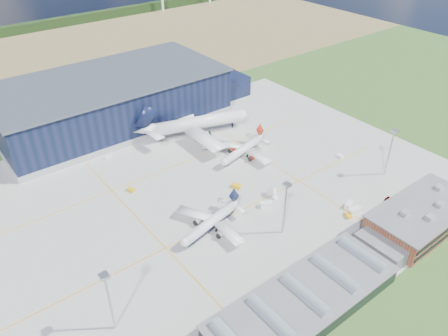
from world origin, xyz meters
TOP-DOWN VIEW (x-y plane):
  - ground at (0.00, 0.00)m, footprint 600.00×600.00m
  - apron at (0.00, 10.00)m, footprint 220.00×160.00m
  - farmland at (0.00, 220.00)m, footprint 600.00×220.00m
  - treeline at (0.00, 300.00)m, footprint 600.00×8.00m
  - hangar at (2.81, 94.80)m, footprint 145.00×62.00m
  - ops_building at (55.01, -60.00)m, footprint 46.00×23.00m
  - glass_concourse at (-6.45, -60.00)m, footprint 78.00×23.00m
  - light_mast_west at (-60.00, -30.00)m, footprint 2.60×2.60m
  - light_mast_center at (10.00, -30.00)m, footprint 2.60×2.60m
  - light_mast_east at (75.00, -30.00)m, footprint 2.60×2.60m
  - airliner_navy at (-11.46, -12.00)m, footprint 40.70×40.14m
  - airliner_red at (32.91, 22.00)m, footprint 42.10×41.55m
  - airliner_widebody at (29.51, 53.96)m, footprint 76.63×75.73m
  - gse_tug_a at (14.50, 3.57)m, footprint 3.94×4.65m
  - gse_tug_b at (37.34, -39.63)m, footprint 3.13×3.65m
  - gse_van_a at (41.25, -39.57)m, footprint 5.82×3.07m
  - gse_cart_a at (70.46, -7.98)m, footprint 2.26×3.31m
  - gse_van_b at (15.83, -14.49)m, footprint 5.57×4.46m
  - gse_tug_c at (-23.40, 29.65)m, footprint 2.93×3.66m
  - gse_cart_b at (-19.55, 60.14)m, footprint 3.51×3.03m
  - gse_van_c at (42.64, -35.42)m, footprint 4.85×3.25m
  - airstair at (22.54, -10.30)m, footprint 2.17×4.56m
  - car_a at (59.51, -42.48)m, footprint 3.86×2.01m
  - car_b at (-6.46, -48.00)m, footprint 4.24×2.45m

SIDE VIEW (x-z plane):
  - ground at x=0.00m, z-range 0.00..0.00m
  - farmland at x=0.00m, z-range -0.01..0.01m
  - apron at x=0.00m, z-range -0.01..0.07m
  - car_a at x=59.51m, z-range 0.00..1.25m
  - gse_cart_b at x=-19.55m, z-range 0.00..1.28m
  - car_b at x=-6.46m, z-range 0.00..1.32m
  - gse_tug_b at x=37.34m, z-range 0.00..1.34m
  - gse_tug_c at x=-23.40m, z-range 0.00..1.39m
  - gse_cart_a at x=70.46m, z-range 0.00..1.40m
  - gse_tug_a at x=14.50m, z-range 0.00..1.66m
  - gse_van_c at x=42.64m, z-range 0.00..2.13m
  - gse_van_b at x=15.83m, z-range 0.00..2.32m
  - gse_van_a at x=41.25m, z-range 0.00..2.43m
  - airstair at x=22.54m, z-range 0.00..2.83m
  - glass_concourse at x=-6.45m, z-range -0.61..7.99m
  - treeline at x=0.00m, z-range 0.00..8.00m
  - ops_building at x=55.01m, z-range -0.66..10.24m
  - airliner_navy at x=-11.46m, z-range 0.00..11.16m
  - airliner_red at x=32.91m, z-range 0.00..11.37m
  - airliner_widebody at x=29.51m, z-range 0.00..20.19m
  - hangar at x=2.81m, z-range -1.43..24.67m
  - light_mast_west at x=-60.00m, z-range 3.93..26.93m
  - light_mast_center at x=10.00m, z-range 3.93..26.93m
  - light_mast_east at x=75.00m, z-range 3.93..26.93m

